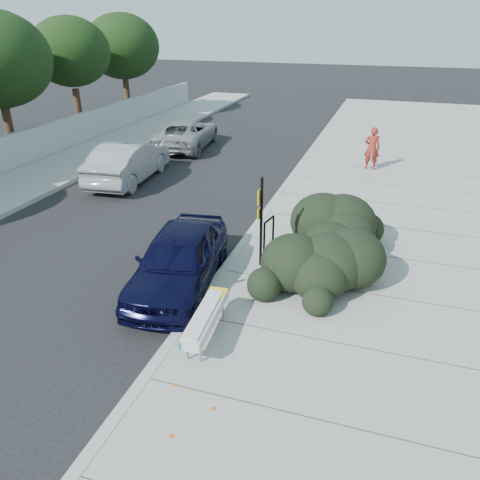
% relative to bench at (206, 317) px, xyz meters
% --- Properties ---
extents(ground, '(120.00, 120.00, 0.00)m').
position_rel_bench_xyz_m(ground, '(-0.60, 0.60, -0.60)').
color(ground, black).
rests_on(ground, ground).
extents(sidewalk_near, '(11.20, 50.00, 0.15)m').
position_rel_bench_xyz_m(sidewalk_near, '(5.00, 5.60, -0.53)').
color(sidewalk_near, gray).
rests_on(sidewalk_near, ground).
extents(sidewalk_far, '(3.00, 50.00, 0.15)m').
position_rel_bench_xyz_m(sidewalk_far, '(-10.10, 5.60, -0.53)').
color(sidewalk_far, gray).
rests_on(sidewalk_far, ground).
extents(curb_near, '(0.22, 50.00, 0.17)m').
position_rel_bench_xyz_m(curb_near, '(-0.60, 5.60, -0.52)').
color(curb_near, '#9E9E99').
rests_on(curb_near, ground).
extents(curb_far, '(0.22, 50.00, 0.17)m').
position_rel_bench_xyz_m(curb_far, '(-8.60, 5.60, -0.52)').
color(curb_far, '#9E9E99').
rests_on(curb_far, ground).
extents(tree_far_e, '(4.00, 4.00, 5.90)m').
position_rel_bench_xyz_m(tree_far_e, '(-13.10, 14.60, 3.58)').
color(tree_far_e, '#332114').
rests_on(tree_far_e, ground).
extents(tree_far_f, '(4.40, 4.40, 6.07)m').
position_rel_bench_xyz_m(tree_far_f, '(-13.10, 19.60, 3.59)').
color(tree_far_f, '#332114').
rests_on(tree_far_f, ground).
extents(bench, '(0.51, 1.93, 0.57)m').
position_rel_bench_xyz_m(bench, '(0.00, 0.00, 0.00)').
color(bench, gray).
rests_on(bench, sidewalk_near).
extents(bike_rack, '(0.16, 0.60, 0.88)m').
position_rel_bench_xyz_m(bike_rack, '(0.16, 4.10, 0.08)').
color(bike_rack, black).
rests_on(bike_rack, sidewalk_near).
extents(sign_post, '(0.10, 0.27, 2.30)m').
position_rel_bench_xyz_m(sign_post, '(0.19, 3.16, 0.86)').
color(sign_post, black).
rests_on(sign_post, sidewalk_near).
extents(hedge, '(2.84, 4.72, 1.67)m').
position_rel_bench_xyz_m(hedge, '(1.69, 3.63, 0.38)').
color(hedge, black).
rests_on(hedge, sidewalk_near).
extents(sedan_navy, '(2.22, 4.38, 1.43)m').
position_rel_bench_xyz_m(sedan_navy, '(-1.40, 1.82, 0.11)').
color(sedan_navy, black).
rests_on(sedan_navy, ground).
extents(wagon_silver, '(2.02, 4.76, 1.53)m').
position_rel_bench_xyz_m(wagon_silver, '(-6.60, 8.49, 0.16)').
color(wagon_silver, '#97989C').
rests_on(wagon_silver, ground).
extents(suv_silver, '(2.84, 5.17, 1.37)m').
position_rel_bench_xyz_m(suv_silver, '(-6.60, 13.88, 0.08)').
color(suv_silver, gray).
rests_on(suv_silver, ground).
extents(pedestrian, '(0.64, 0.43, 1.71)m').
position_rel_bench_xyz_m(pedestrian, '(2.23, 12.48, 0.40)').
color(pedestrian, maroon).
rests_on(pedestrian, sidewalk_near).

